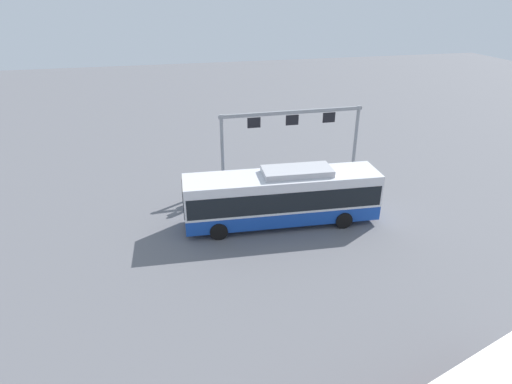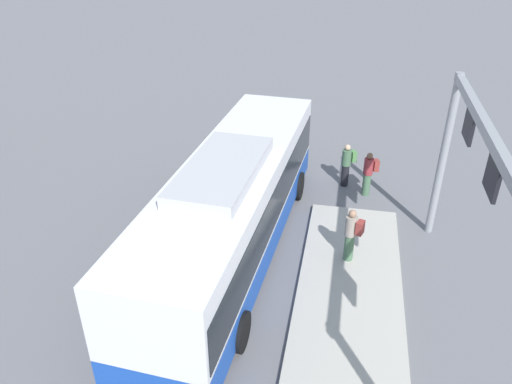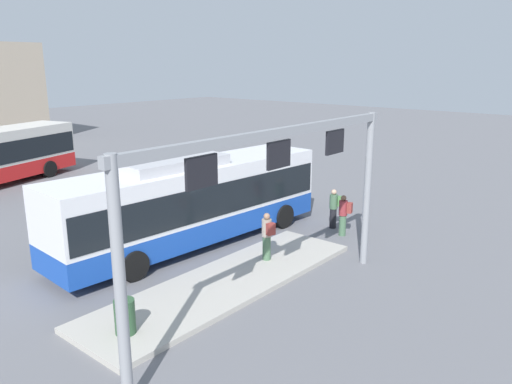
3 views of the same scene
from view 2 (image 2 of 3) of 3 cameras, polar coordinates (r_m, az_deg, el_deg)
name	(u,v)px [view 2 (image 2 of 3)]	position (r m, az deg, el deg)	size (l,w,h in m)	color
ground_plane	(234,255)	(15.14, -2.50, -7.18)	(120.00, 120.00, 0.00)	slate
platform_curb	(349,310)	(13.38, 10.57, -13.19)	(10.00, 2.80, 0.16)	#B2ADA3
bus_main	(233,203)	(14.13, -2.67, -1.30)	(11.47, 3.24, 3.46)	#1947AD
person_boarding	(347,164)	(18.71, 10.38, 3.19)	(0.52, 0.60, 1.67)	black
person_waiting_near	(369,173)	(18.22, 12.80, 2.16)	(0.45, 0.59, 1.67)	#476B4C
person_waiting_mid	(351,234)	(14.42, 10.89, -4.75)	(0.46, 0.59, 1.67)	#476B4C
platform_sign_gantry	(484,208)	(11.09, 24.72, -1.70)	(10.23, 0.24, 5.20)	gray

